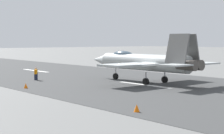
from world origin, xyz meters
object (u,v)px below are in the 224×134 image
crew_person (36,74)px  marker_cone_mid (26,86)px  marker_cone_near (137,108)px  fighter_jet (144,62)px

crew_person → marker_cone_mid: crew_person is taller
crew_person → marker_cone_near: crew_person is taller
marker_cone_mid → marker_cone_near: bearing=180.0°
fighter_jet → marker_cone_mid: (3.50, 13.33, -2.16)m
fighter_jet → marker_cone_near: 18.97m
crew_person → marker_cone_near: bearing=168.7°
marker_cone_near → fighter_jet: bearing=-45.0°
fighter_jet → marker_cone_mid: fighter_jet is taller
fighter_jet → crew_person: fighter_jet is taller
fighter_jet → marker_cone_near: fighter_jet is taller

